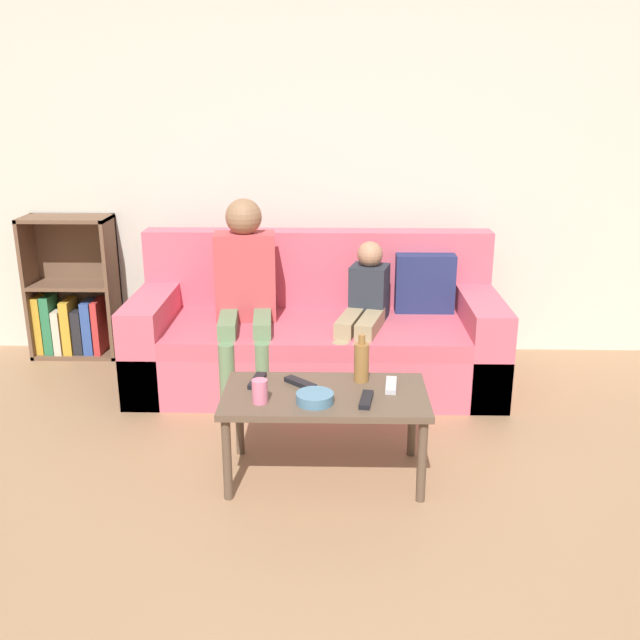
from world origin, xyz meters
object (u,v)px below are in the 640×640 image
at_px(person_child, 363,312).
at_px(tv_remote_1, 257,381).
at_px(snack_bowl, 315,398).
at_px(tv_remote_3, 366,400).
at_px(person_adult, 245,283).
at_px(couch, 318,336).
at_px(tv_remote_0, 300,383).
at_px(cup_near, 260,391).
at_px(bookshelf, 73,302).
at_px(bottle, 361,361).
at_px(tv_remote_2, 391,385).
at_px(coffee_table, 325,403).

distance_m(person_child, tv_remote_1, 1.03).
bearing_deg(snack_bowl, tv_remote_3, 3.07).
distance_m(person_adult, person_child, 0.71).
distance_m(couch, tv_remote_0, 1.07).
xyz_separation_m(cup_near, snack_bowl, (0.24, 0.00, -0.03)).
distance_m(person_child, snack_bowl, 1.13).
relative_size(bookshelf, bottle, 4.12).
height_order(bookshelf, tv_remote_2, bookshelf).
bearing_deg(bottle, tv_remote_3, -86.71).
bearing_deg(tv_remote_2, cup_near, -157.26).
bearing_deg(tv_remote_0, person_child, 23.80).
relative_size(couch, tv_remote_1, 12.33).
height_order(tv_remote_2, tv_remote_3, same).
xyz_separation_m(tv_remote_1, bottle, (0.48, 0.04, 0.09)).
bearing_deg(snack_bowl, coffee_table, 68.01).
bearing_deg(tv_remote_2, snack_bowl, -147.04).
distance_m(person_child, tv_remote_0, 0.97).
bearing_deg(cup_near, person_child, 66.09).
height_order(cup_near, tv_remote_0, cup_near).
bearing_deg(tv_remote_2, tv_remote_0, -176.52).
bearing_deg(tv_remote_2, person_child, 101.69).
height_order(coffee_table, person_adult, person_adult).
distance_m(cup_near, bottle, 0.52).
relative_size(tv_remote_0, snack_bowl, 0.95).
height_order(person_child, cup_near, person_child).
xyz_separation_m(tv_remote_0, tv_remote_1, (-0.20, 0.02, 0.00)).
bearing_deg(person_adult, snack_bowl, -74.25).
height_order(bookshelf, cup_near, bookshelf).
bearing_deg(tv_remote_1, person_adult, 108.64).
height_order(tv_remote_1, tv_remote_2, same).
distance_m(tv_remote_1, tv_remote_3, 0.54).
relative_size(tv_remote_2, tv_remote_3, 0.99).
distance_m(couch, tv_remote_1, 1.08).
distance_m(bookshelf, tv_remote_3, 2.54).
relative_size(person_child, snack_bowl, 5.29).
bearing_deg(tv_remote_3, snack_bowl, -168.26).
relative_size(couch, person_child, 2.48).
bearing_deg(person_child, couch, 165.32).
distance_m(coffee_table, tv_remote_2, 0.31).
bearing_deg(couch, tv_remote_2, -71.50).
xyz_separation_m(person_adult, snack_bowl, (0.44, -1.16, -0.20)).
height_order(coffee_table, cup_near, cup_near).
xyz_separation_m(tv_remote_0, tv_remote_2, (0.42, -0.02, 0.00)).
relative_size(cup_near, tv_remote_0, 0.67).
height_order(tv_remote_1, snack_bowl, snack_bowl).
xyz_separation_m(coffee_table, tv_remote_1, (-0.32, 0.11, 0.06)).
bearing_deg(tv_remote_1, cup_near, -71.95).
distance_m(cup_near, tv_remote_1, 0.22).
bearing_deg(person_child, bottle, -78.17).
relative_size(tv_remote_2, snack_bowl, 1.06).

